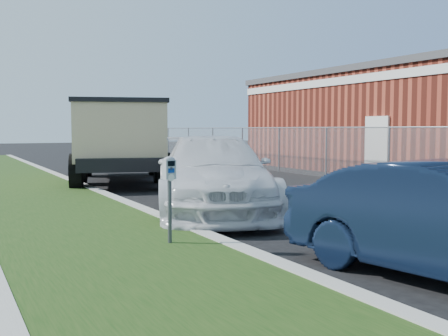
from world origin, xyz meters
name	(u,v)px	position (x,y,z in m)	size (l,w,h in m)	color
ground	(314,221)	(0.00, 0.00, 0.00)	(120.00, 120.00, 0.00)	black
chainlink_fence	(326,142)	(6.00, 7.00, 1.26)	(0.06, 30.06, 30.00)	slate
brick_building	(422,120)	(12.00, 8.00, 2.13)	(9.20, 14.20, 4.17)	maroon
parking_meter	(169,181)	(-3.34, -0.98, 1.02)	(0.18, 0.14, 1.25)	#3F4247
white_wagon	(212,174)	(-1.16, 2.00, 0.80)	(2.24, 5.52, 1.60)	silver
dump_truck	(120,135)	(-0.89, 9.32, 1.53)	(4.46, 7.38, 2.72)	black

